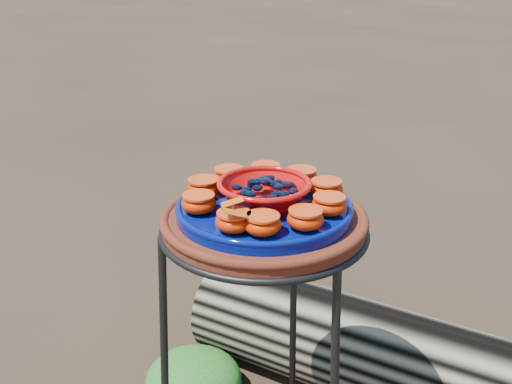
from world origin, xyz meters
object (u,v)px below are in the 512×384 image
(terracotta_saucer, at_px, (264,223))
(driftwood_log, at_px, (457,381))
(plant_stand, at_px, (263,379))
(cobalt_plate, at_px, (264,210))
(red_bowl, at_px, (264,194))

(terracotta_saucer, xyz_separation_m, driftwood_log, (0.39, 0.42, -0.57))
(plant_stand, bearing_deg, cobalt_plate, 0.00)
(cobalt_plate, bearing_deg, red_bowl, 0.00)
(terracotta_saucer, relative_size, cobalt_plate, 1.17)
(red_bowl, height_order, driftwood_log, red_bowl)
(plant_stand, xyz_separation_m, driftwood_log, (0.39, 0.42, -0.21))
(plant_stand, relative_size, driftwood_log, 0.47)
(terracotta_saucer, bearing_deg, red_bowl, 0.00)
(terracotta_saucer, bearing_deg, plant_stand, 0.00)
(red_bowl, bearing_deg, cobalt_plate, 0.00)
(driftwood_log, bearing_deg, cobalt_plate, -132.86)
(red_bowl, bearing_deg, driftwood_log, 47.14)
(terracotta_saucer, height_order, red_bowl, red_bowl)
(cobalt_plate, relative_size, red_bowl, 2.00)
(cobalt_plate, distance_m, driftwood_log, 0.83)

